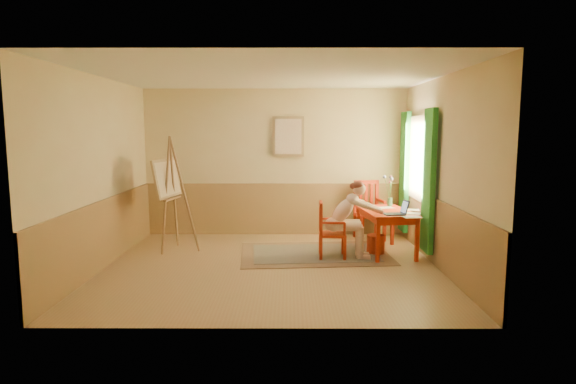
{
  "coord_description": "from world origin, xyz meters",
  "views": [
    {
      "loc": [
        0.27,
        -6.93,
        2.02
      ],
      "look_at": [
        0.25,
        0.55,
        1.05
      ],
      "focal_mm": 29.8,
      "sensor_mm": 36.0,
      "label": 1
    }
  ],
  "objects_px": {
    "table": "(386,216)",
    "easel": "(169,183)",
    "figure": "(348,216)",
    "chair_left": "(329,230)",
    "chair_back": "(369,210)",
    "laptop": "(397,212)"
  },
  "relations": [
    {
      "from": "chair_left",
      "to": "laptop",
      "type": "distance_m",
      "value": 1.09
    },
    {
      "from": "chair_back",
      "to": "table",
      "type": "bearing_deg",
      "value": -84.46
    },
    {
      "from": "table",
      "to": "easel",
      "type": "relative_size",
      "value": 0.66
    },
    {
      "from": "table",
      "to": "laptop",
      "type": "xyz_separation_m",
      "value": [
        0.09,
        -0.39,
        0.13
      ]
    },
    {
      "from": "chair_left",
      "to": "figure",
      "type": "relative_size",
      "value": 0.73
    },
    {
      "from": "table",
      "to": "figure",
      "type": "height_order",
      "value": "figure"
    },
    {
      "from": "table",
      "to": "chair_left",
      "type": "relative_size",
      "value": 1.43
    },
    {
      "from": "chair_left",
      "to": "easel",
      "type": "relative_size",
      "value": 0.47
    },
    {
      "from": "laptop",
      "to": "easel",
      "type": "bearing_deg",
      "value": 170.75
    },
    {
      "from": "table",
      "to": "chair_left",
      "type": "distance_m",
      "value": 1.01
    },
    {
      "from": "figure",
      "to": "easel",
      "type": "bearing_deg",
      "value": 169.65
    },
    {
      "from": "chair_left",
      "to": "easel",
      "type": "xyz_separation_m",
      "value": [
        -2.65,
        0.51,
        0.69
      ]
    },
    {
      "from": "chair_left",
      "to": "chair_back",
      "type": "bearing_deg",
      "value": 58.53
    },
    {
      "from": "chair_left",
      "to": "laptop",
      "type": "relative_size",
      "value": 2.27
    },
    {
      "from": "chair_back",
      "to": "chair_left",
      "type": "bearing_deg",
      "value": -121.47
    },
    {
      "from": "chair_left",
      "to": "chair_back",
      "type": "xyz_separation_m",
      "value": [
        0.85,
        1.38,
        0.09
      ]
    },
    {
      "from": "laptop",
      "to": "chair_left",
      "type": "bearing_deg",
      "value": 175.13
    },
    {
      "from": "laptop",
      "to": "easel",
      "type": "distance_m",
      "value": 3.76
    },
    {
      "from": "easel",
      "to": "chair_left",
      "type": "bearing_deg",
      "value": -10.95
    },
    {
      "from": "chair_back",
      "to": "easel",
      "type": "height_order",
      "value": "easel"
    },
    {
      "from": "chair_back",
      "to": "easel",
      "type": "distance_m",
      "value": 3.65
    },
    {
      "from": "table",
      "to": "figure",
      "type": "bearing_deg",
      "value": -153.8
    }
  ]
}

